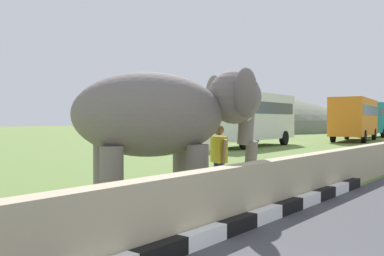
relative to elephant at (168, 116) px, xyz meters
The scene contains 8 objects.
barrier_parapet 2.49m from the elephant, 112.40° to the right, with size 28.00×0.36×1.00m, color tan.
elephant is the anchor object (origin of this frame).
person_handler 1.62m from the elephant, 17.10° to the right, with size 0.41×0.63×1.66m.
bus_white 20.31m from the elephant, 25.68° to the left, with size 8.99×2.91×3.50m.
bus_orange 30.91m from the elephant, 10.85° to the left, with size 9.68×3.87×3.50m.
bus_teal 42.21m from the elephant, ahead, with size 8.66×3.83×3.50m.
cow_near 7.61m from the elephant, 30.37° to the left, with size 1.93×0.90×1.23m.
hill_east 61.34m from the elephant, 31.64° to the left, with size 43.95×35.16×12.02m.
Camera 1 is at (-3.85, -0.24, 1.76)m, focal length 40.63 mm.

